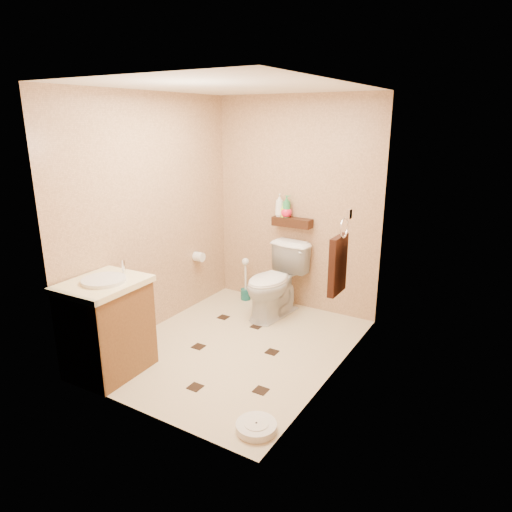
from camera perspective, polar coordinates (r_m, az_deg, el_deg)
The scene contains 18 objects.
ground at distance 4.57m, azimuth -2.49°, elevation -11.16°, with size 2.50×2.50×0.00m, color beige.
wall_back at distance 5.21m, azimuth 4.98°, elevation 6.32°, with size 2.00×0.04×2.40m, color tan.
wall_front at distance 3.22m, azimuth -15.12°, elevation -0.84°, with size 2.00×0.04×2.40m, color tan.
wall_left at distance 4.76m, azimuth -12.81°, elevation 4.97°, with size 0.04×2.50×2.40m, color tan.
wall_right at distance 3.70m, azimuth 10.31°, elevation 1.76°, with size 0.04×2.50×2.40m, color tan.
ceiling at distance 4.04m, azimuth -2.95°, elevation 20.43°, with size 2.00×2.50×0.02m, color silver.
wall_shelf at distance 5.17m, azimuth 4.54°, elevation 4.23°, with size 0.46×0.14×0.10m, color #3A1A10.
floor_accents at distance 4.49m, azimuth -2.69°, elevation -11.66°, with size 1.20×1.37×0.01m.
toilet at distance 5.07m, azimuth 2.37°, elevation -3.23°, with size 0.45×0.80×0.81m, color white.
vanity at distance 4.17m, azimuth -18.13°, elevation -8.30°, with size 0.59×0.71×0.97m.
bathroom_scale at distance 3.49m, azimuth 0.04°, elevation -20.55°, with size 0.36×0.36×0.06m.
toilet_brush at distance 5.60m, azimuth -1.31°, elevation -3.65°, with size 0.12×0.12×0.53m.
towel_ring at distance 4.03m, azimuth 10.25°, elevation -0.78°, with size 0.12×0.30×0.76m.
toilet_paper at distance 5.35m, azimuth -7.15°, elevation -0.09°, with size 0.12×0.11×0.12m.
bottle_a at distance 5.21m, azimuth 2.95°, elevation 6.37°, with size 0.10×0.10×0.26m, color white.
bottle_b at distance 5.20m, azimuth 3.43°, elevation 5.75°, with size 0.07×0.07×0.15m, color yellow.
bottle_c at distance 5.18m, azimuth 3.82°, elevation 5.73°, with size 0.12×0.12×0.16m, color #F61C41.
bottle_d at distance 5.17m, azimuth 3.84°, elevation 6.22°, with size 0.10×0.10×0.25m, color #2F8D4D.
Camera 1 is at (2.25, -3.35, 2.15)m, focal length 32.00 mm.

